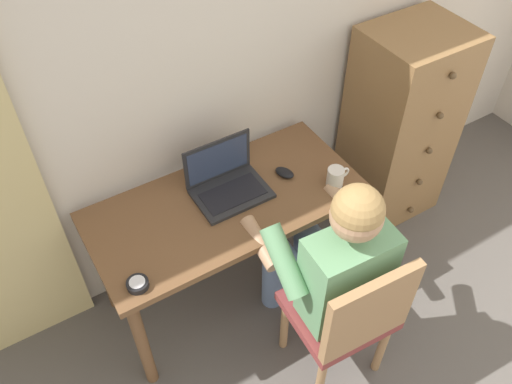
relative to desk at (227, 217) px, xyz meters
The scene contains 9 objects.
wall_back 0.80m from the desk, 50.20° to the left, with size 4.80×0.05×2.50m, color beige.
desk is the anchor object (origin of this frame).
dresser 1.17m from the desk, ahead, with size 0.52×0.48×1.19m.
chair 0.71m from the desk, 71.97° to the right, with size 0.44×0.42×0.88m.
person_seated 0.54m from the desk, 64.99° to the right, with size 0.55×0.60×1.19m.
laptop 0.17m from the desk, 56.82° to the left, with size 0.34×0.25×0.24m.
computer_mouse 0.35m from the desk, ahead, with size 0.06×0.10×0.03m, color black.
desk_clock 0.58m from the desk, 157.28° to the right, with size 0.09×0.09×0.03m.
coffee_mug 0.54m from the desk, 18.62° to the right, with size 0.12×0.08×0.09m.
Camera 1 is at (-1.06, 0.33, 2.50)m, focal length 37.40 mm.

